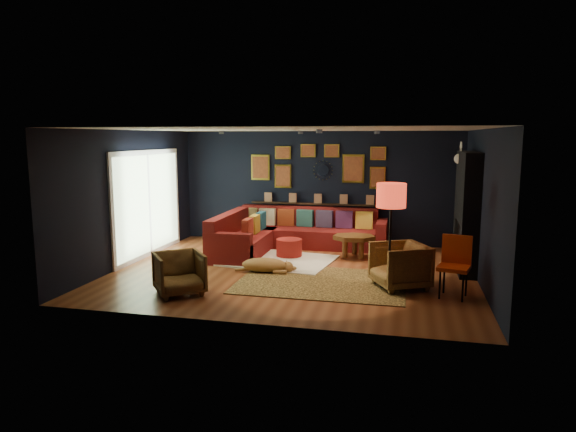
% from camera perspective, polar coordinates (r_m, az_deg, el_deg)
% --- Properties ---
extents(floor, '(6.50, 6.50, 0.00)m').
position_cam_1_polar(floor, '(9.57, 0.58, -6.17)').
color(floor, brown).
rests_on(floor, ground).
extents(room_walls, '(6.50, 6.50, 6.50)m').
position_cam_1_polar(room_walls, '(9.28, 0.60, 3.37)').
color(room_walls, black).
rests_on(room_walls, ground).
extents(sectional, '(3.41, 2.69, 0.86)m').
position_cam_1_polar(sectional, '(11.35, -0.48, -2.11)').
color(sectional, maroon).
rests_on(sectional, ground).
extents(ledge, '(3.20, 0.12, 0.04)m').
position_cam_1_polar(ledge, '(11.97, 3.36, 1.35)').
color(ledge, black).
rests_on(ledge, room_walls).
extents(gallery_wall, '(3.15, 0.04, 1.02)m').
position_cam_1_polar(gallery_wall, '(11.93, 3.36, 5.60)').
color(gallery_wall, gold).
rests_on(gallery_wall, room_walls).
extents(sunburst_mirror, '(0.47, 0.16, 0.47)m').
position_cam_1_polar(sunburst_mirror, '(11.92, 3.90, 5.08)').
color(sunburst_mirror, silver).
rests_on(sunburst_mirror, room_walls).
extents(fireplace, '(0.31, 1.60, 2.20)m').
position_cam_1_polar(fireplace, '(10.09, 19.17, 0.05)').
color(fireplace, black).
rests_on(fireplace, ground).
extents(deer_head, '(0.50, 0.28, 0.45)m').
position_cam_1_polar(deer_head, '(10.50, 19.42, 6.01)').
color(deer_head, white).
rests_on(deer_head, fireplace).
extents(sliding_door, '(0.06, 2.80, 2.20)m').
position_cam_1_polar(sliding_door, '(11.03, -15.26, 1.35)').
color(sliding_door, white).
rests_on(sliding_door, ground).
extents(ceiling_spots, '(3.30, 2.50, 0.06)m').
position_cam_1_polar(ceiling_spots, '(10.02, 1.61, 9.31)').
color(ceiling_spots, black).
rests_on(ceiling_spots, room_walls).
extents(shag_rug, '(2.47, 1.95, 0.03)m').
position_cam_1_polar(shag_rug, '(10.36, -1.50, -4.92)').
color(shag_rug, white).
rests_on(shag_rug, ground).
extents(leopard_rug, '(2.83, 2.03, 0.02)m').
position_cam_1_polar(leopard_rug, '(8.87, 3.76, -7.34)').
color(leopard_rug, '#B38743').
rests_on(leopard_rug, ground).
extents(coffee_table, '(0.95, 0.75, 0.44)m').
position_cam_1_polar(coffee_table, '(10.61, 7.34, -2.62)').
color(coffee_table, brown).
rests_on(coffee_table, shag_rug).
extents(pouf, '(0.53, 0.53, 0.35)m').
position_cam_1_polar(pouf, '(10.63, 0.13, -3.51)').
color(pouf, maroon).
rests_on(pouf, shag_rug).
extents(armchair_left, '(0.98, 0.98, 0.74)m').
position_cam_1_polar(armchair_left, '(8.32, -11.99, -6.02)').
color(armchair_left, '#C98B40').
rests_on(armchair_left, ground).
extents(armchair_right, '(1.03, 1.05, 0.82)m').
position_cam_1_polar(armchair_right, '(8.66, 12.33, -5.18)').
color(armchair_right, '#C98B40').
rests_on(armchair_right, ground).
extents(gold_stool, '(0.40, 0.40, 0.49)m').
position_cam_1_polar(gold_stool, '(8.87, -12.98, -5.96)').
color(gold_stool, gold).
rests_on(gold_stool, ground).
extents(orange_chair, '(0.55, 0.55, 0.96)m').
position_cam_1_polar(orange_chair, '(8.40, 18.08, -4.76)').
color(orange_chair, black).
rests_on(orange_chair, ground).
extents(floor_lamp, '(0.48, 0.48, 1.73)m').
position_cam_1_polar(floor_lamp, '(8.44, 11.39, 1.77)').
color(floor_lamp, black).
rests_on(floor_lamp, ground).
extents(dog, '(1.19, 0.69, 0.36)m').
position_cam_1_polar(dog, '(9.45, -2.63, -5.15)').
color(dog, '#A87042').
rests_on(dog, leopard_rug).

